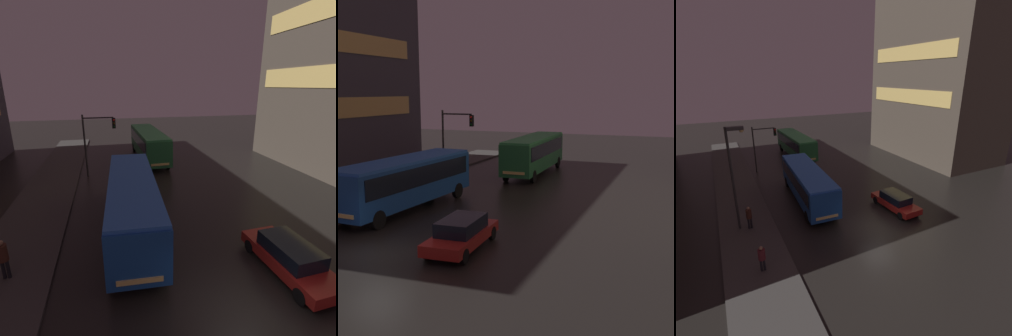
% 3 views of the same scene
% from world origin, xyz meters
% --- Properties ---
extents(ground_plane, '(120.00, 120.00, 0.00)m').
position_xyz_m(ground_plane, '(0.00, 0.00, 0.00)').
color(ground_plane, black).
extents(sidewalk_left, '(4.00, 48.00, 0.15)m').
position_xyz_m(sidewalk_left, '(-9.00, 10.00, 0.07)').
color(sidewalk_left, '#3D3A38').
rests_on(sidewalk_left, ground).
extents(bus_near, '(3.14, 10.90, 3.08)m').
position_xyz_m(bus_near, '(-3.19, 7.21, 1.90)').
color(bus_near, '#194793').
rests_on(bus_near, ground).
extents(bus_far, '(2.79, 10.93, 3.18)m').
position_xyz_m(bus_far, '(0.06, 21.70, 1.96)').
color(bus_far, '#236B38').
rests_on(bus_far, ground).
extents(car_taxi, '(2.09, 4.84, 1.43)m').
position_xyz_m(car_taxi, '(3.07, 2.08, 0.74)').
color(car_taxi, maroon).
rests_on(car_taxi, ground).
extents(pedestrian_mid, '(0.50, 0.50, 1.80)m').
position_xyz_m(pedestrian_mid, '(-8.82, 4.23, 1.23)').
color(pedestrian_mid, black).
rests_on(pedestrian_mid, sidewalk_left).
extents(traffic_light_main, '(2.81, 0.35, 5.51)m').
position_xyz_m(traffic_light_main, '(-5.27, 17.29, 3.72)').
color(traffic_light_main, '#2D2D2D').
rests_on(traffic_light_main, ground).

